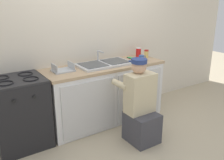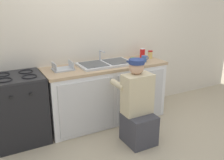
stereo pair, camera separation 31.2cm
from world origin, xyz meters
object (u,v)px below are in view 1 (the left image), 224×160
Objects in this scene: plumber_person at (141,108)px; soda_cup_red at (138,52)px; sink_double_basin at (104,64)px; condiment_jar at (146,54)px; stove_range at (20,112)px; coffee_mug at (142,58)px; dish_rack_tray at (63,69)px; cell_phone at (131,58)px.

soda_cup_red is at bearing 53.13° from plumber_person.
condiment_jar is at bearing 1.07° from sink_double_basin.
stove_range is 6.00× the size of soda_cup_red.
plumber_person is (1.34, -0.74, 0.01)m from stove_range.
condiment_jar is at bearing 32.77° from coffee_mug.
sink_double_basin reaches higher than dish_rack_tray.
soda_cup_red is (2.00, 0.14, 0.51)m from stove_range.
stove_range is at bearing -176.08° from soda_cup_red.
soda_cup_red is at bearing 60.45° from coffee_mug.
cell_phone is 1.11× the size of coffee_mug.
cell_phone is at bearing 159.07° from condiment_jar.
plumber_person is 1.07m from cell_phone.
plumber_person is at bearing -47.12° from dish_rack_tray.
stove_range is 2.13m from condiment_jar.
cell_phone is at bearing 3.85° from dish_rack_tray.
condiment_jar reaches higher than dish_rack_tray.
stove_range reaches higher than cell_phone.
cell_phone is 0.19m from soda_cup_red.
sink_double_basin is at bearing -169.77° from soda_cup_red.
stove_range is 7.13× the size of condiment_jar.
soda_cup_red is 0.54× the size of dish_rack_tray.
condiment_jar is (0.24, -0.09, 0.06)m from cell_phone.
coffee_mug is (0.60, -0.12, 0.03)m from sink_double_basin.
condiment_jar is at bearing -59.64° from soda_cup_red.
cell_phone is at bearing -171.30° from soda_cup_red.
coffee_mug is (0.03, -0.23, 0.04)m from cell_phone.
stove_range is (-1.25, -0.00, -0.45)m from sink_double_basin.
stove_range is at bearing -179.52° from condiment_jar.
condiment_jar is (2.07, 0.02, 0.50)m from stove_range.
stove_range is at bearing -176.54° from cell_phone.
condiment_jar is at bearing -20.93° from cell_phone.
sink_double_basin is 6.25× the size of condiment_jar.
soda_cup_red is at bearing 120.36° from condiment_jar.
plumber_person reaches higher than stove_range.
sink_double_basin is 0.82m from condiment_jar.
sink_double_basin is 6.35× the size of coffee_mug.
sink_double_basin is 1.33m from stove_range.
coffee_mug is (-0.15, -0.26, -0.03)m from soda_cup_red.
coffee_mug is (1.85, -0.12, 0.48)m from stove_range.
dish_rack_tray is (-0.72, 0.77, 0.45)m from plumber_person.
dish_rack_tray is (0.62, 0.03, 0.46)m from stove_range.
condiment_jar is 0.26m from coffee_mug.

